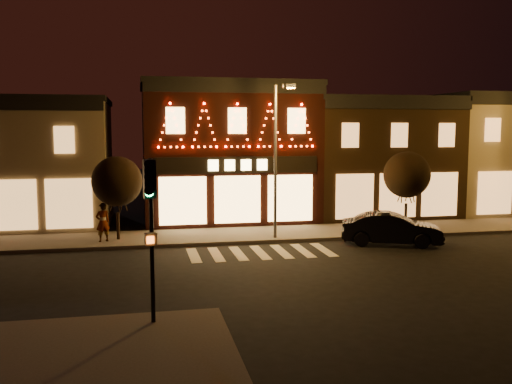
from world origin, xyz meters
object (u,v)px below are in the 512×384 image
object	(u,v)px
dark_sedan	(392,229)
pedestrian	(103,222)
traffic_signal_near	(150,208)
streetlamp_mid	(278,149)

from	to	relation	value
dark_sedan	pedestrian	xyz separation A→B (m)	(-13.59, 2.88, 0.31)
traffic_signal_near	pedestrian	xyz separation A→B (m)	(-2.05, 12.29, -2.31)
streetlamp_mid	pedestrian	xyz separation A→B (m)	(-8.42, 0.90, -3.48)
traffic_signal_near	streetlamp_mid	bearing A→B (deg)	52.96
streetlamp_mid	dark_sedan	xyz separation A→B (m)	(5.17, -1.98, -3.79)
streetlamp_mid	pedestrian	distance (m)	9.16
traffic_signal_near	dark_sedan	size ratio (longest dim) A/B	0.98
traffic_signal_near	streetlamp_mid	size ratio (longest dim) A/B	0.61
traffic_signal_near	dark_sedan	world-z (taller)	traffic_signal_near
traffic_signal_near	pedestrian	world-z (taller)	traffic_signal_near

